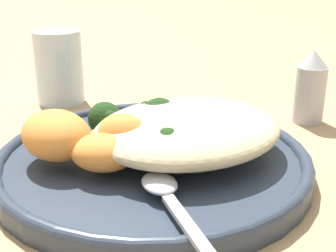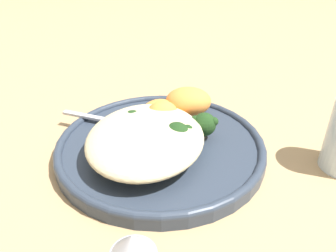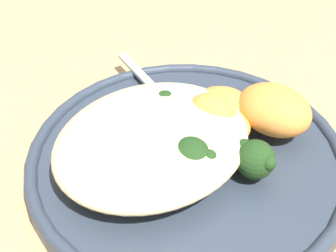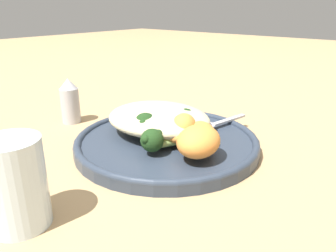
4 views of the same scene
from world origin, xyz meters
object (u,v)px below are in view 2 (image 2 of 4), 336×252
Objects in this scene: broccoli_stalk_2 at (174,135)px; sweet_potato_chunk_0 at (158,110)px; broccoli_stalk_3 at (196,124)px; sweet_potato_chunk_3 at (164,120)px; spoon at (112,120)px; plate at (161,145)px; sweet_potato_chunk_2 at (188,101)px; quinoa_mound at (146,138)px; broccoli_stalk_1 at (149,128)px; broccoli_stalk_0 at (138,122)px; sweet_potato_chunk_1 at (162,115)px.

broccoli_stalk_2 reaches higher than sweet_potato_chunk_0.
sweet_potato_chunk_0 is (0.03, 0.06, 0.00)m from broccoli_stalk_3.
sweet_potato_chunk_3 is (0.04, 0.02, -0.00)m from broccoli_stalk_2.
spoon is (0.00, 0.08, -0.01)m from sweet_potato_chunk_3.
sweet_potato_chunk_2 is at bearing -19.72° from plate.
plate is at bearing 160.28° from sweet_potato_chunk_2.
sweet_potato_chunk_3 is (0.06, -0.01, -0.00)m from quinoa_mound.
broccoli_stalk_3 is at bearing -48.23° from quinoa_mound.
quinoa_mound is 0.03m from broccoli_stalk_1.
broccoli_stalk_0 is (0.04, 0.02, -0.00)m from quinoa_mound.
sweet_potato_chunk_0 is 0.78× the size of sweet_potato_chunk_2.
sweet_potato_chunk_0 is (0.05, 0.01, 0.03)m from plate.
plate is 0.09m from spoon.
sweet_potato_chunk_2 is 0.06m from sweet_potato_chunk_3.
plate is 0.06m from broccoli_stalk_3.
sweet_potato_chunk_0 is at bearing -179.27° from broccoli_stalk_1.
sweet_potato_chunk_1 is at bearing 177.15° from broccoli_stalk_2.
broccoli_stalk_0 is at bearing -147.29° from broccoli_stalk_2.
spoon is (0.01, 0.13, -0.01)m from broccoli_stalk_3.
broccoli_stalk_1 is 0.04m from broccoli_stalk_2.
broccoli_stalk_3 is at bearing -161.80° from sweet_potato_chunk_2.
sweet_potato_chunk_3 is at bearing -150.93° from sweet_potato_chunk_0.
sweet_potato_chunk_0 is at bearing 29.07° from sweet_potato_chunk_3.
broccoli_stalk_0 is 0.03m from broccoli_stalk_1.
sweet_potato_chunk_2 is at bearing -21.27° from quinoa_mound.
broccoli_stalk_0 is 0.05m from sweet_potato_chunk_0.
sweet_potato_chunk_0 is at bearing -0.13° from quinoa_mound.
sweet_potato_chunk_0 is (0.07, 0.03, -0.00)m from broccoli_stalk_2.
broccoli_stalk_2 is (-0.01, -0.04, -0.00)m from broccoli_stalk_1.
sweet_potato_chunk_3 is 0.08m from spoon.
sweet_potato_chunk_3 is (0.00, 0.05, -0.00)m from broccoli_stalk_3.
sweet_potato_chunk_3 reaches higher than plate.
sweet_potato_chunk_1 is (0.02, -0.03, 0.00)m from broccoli_stalk_0.
quinoa_mound is 2.51× the size of sweet_potato_chunk_2.
sweet_potato_chunk_3 is at bearing -13.16° from quinoa_mound.
broccoli_stalk_2 is 0.05m from sweet_potato_chunk_3.
sweet_potato_chunk_2 is at bearing 123.96° from broccoli_stalk_3.
spoon is (0.05, 0.10, -0.01)m from broccoli_stalk_2.
sweet_potato_chunk_0 is 0.79× the size of sweet_potato_chunk_3.
broccoli_stalk_2 is 1.36× the size of sweet_potato_chunk_2.
broccoli_stalk_0 is at bearing -127.21° from broccoli_stalk_1.
plate is 6.03× the size of sweet_potato_chunk_1.
sweet_potato_chunk_2 is at bearing -29.66° from sweet_potato_chunk_3.
broccoli_stalk_3 is at bearing -173.10° from spoon.
broccoli_stalk_0 is 1.08× the size of sweet_potato_chunk_2.
sweet_potato_chunk_1 is at bearing 71.10° from sweet_potato_chunk_3.
spoon reaches higher than plate.
quinoa_mound is 0.09m from spoon.
broccoli_stalk_0 is (0.01, 0.03, 0.03)m from plate.
sweet_potato_chunk_1 is (0.04, 0.02, 0.00)m from broccoli_stalk_2.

